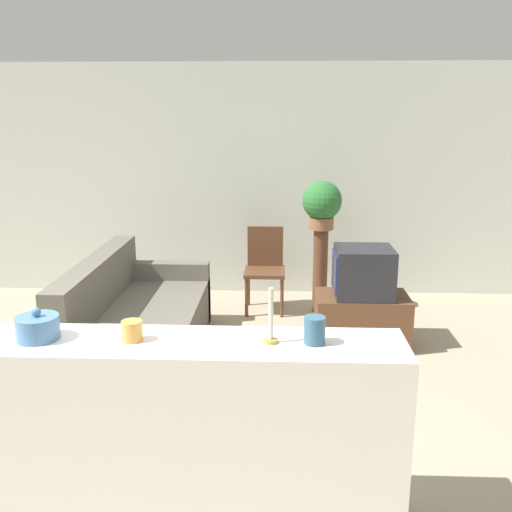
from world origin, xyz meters
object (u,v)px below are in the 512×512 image
object	(u,v)px
potted_plant	(322,203)
wooden_chair	(265,265)
television	(363,272)
couch	(136,325)
decorative_bowl	(38,327)

from	to	relation	value
potted_plant	wooden_chair	bearing A→B (deg)	175.32
television	potted_plant	bearing A→B (deg)	109.10
couch	television	bearing A→B (deg)	10.66
television	wooden_chair	bearing A→B (deg)	133.34
wooden_chair	potted_plant	size ratio (longest dim) A/B	1.77
television	decorative_bowl	bearing A→B (deg)	-128.75
television	wooden_chair	world-z (taller)	television
couch	decorative_bowl	world-z (taller)	decorative_bowl
wooden_chair	couch	bearing A→B (deg)	-128.95
television	decorative_bowl	xyz separation A→B (m)	(-1.98, -2.46, 0.38)
potted_plant	decorative_bowl	distance (m)	3.78
decorative_bowl	wooden_chair	bearing A→B (deg)	73.08
wooden_chair	decorative_bowl	world-z (taller)	decorative_bowl
potted_plant	decorative_bowl	xyz separation A→B (m)	(-1.65, -3.40, -0.12)
wooden_chair	potted_plant	distance (m)	0.92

